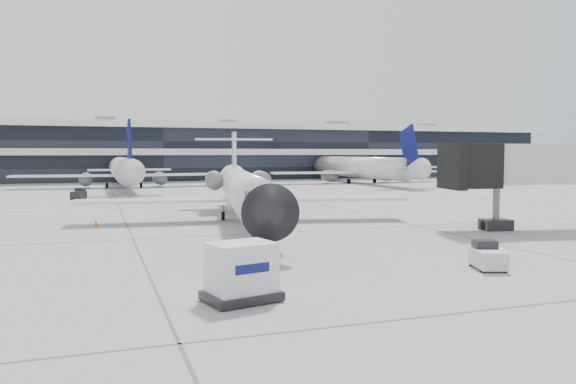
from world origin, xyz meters
name	(u,v)px	position (x,y,z in m)	size (l,w,h in m)	color
ground	(287,232)	(0.00, 0.00, 0.00)	(220.00, 220.00, 0.00)	gray
terminal	(157,154)	(0.00, 82.00, 5.00)	(170.00, 22.00, 10.00)	black
bg_jet_center	(124,187)	(-8.00, 55.00, 0.00)	(32.00, 40.00, 9.60)	silver
bg_jet_right	(357,183)	(32.00, 55.00, 0.00)	(32.00, 40.00, 9.60)	silver
regional_jet	(244,189)	(-1.24, 6.56, 2.51)	(25.46, 31.75, 7.36)	silver
baggage_tug	(488,256)	(4.85, -14.34, 0.57)	(1.72, 2.25, 1.26)	silver
cargo_uld	(241,272)	(-7.25, -16.15, 1.05)	(2.91, 2.42, 2.08)	black
traffic_cone	(96,223)	(-12.14, 7.11, 0.24)	(0.37, 0.37, 0.51)	orange
far_tug	(79,194)	(-13.95, 33.28, 0.57)	(1.87, 2.30, 1.27)	black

